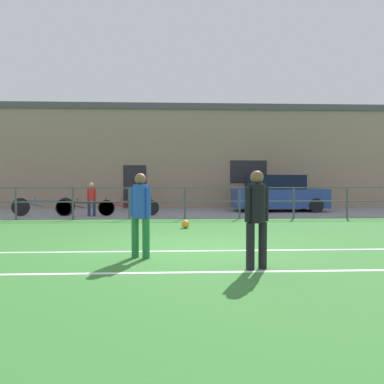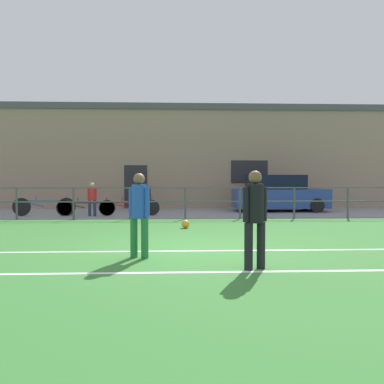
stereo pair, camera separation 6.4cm
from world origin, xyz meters
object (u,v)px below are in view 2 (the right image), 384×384
object	(u,v)px
spectator_child	(92,197)
parked_car_red	(279,194)
soccer_ball_match	(185,224)
player_striker	(139,210)
bicycle_parked_0	(44,206)
bicycle_parked_3	(85,208)
trash_bin_0	(143,199)
player_goalkeeper	(255,213)
bicycle_parked_1	(130,207)

from	to	relation	value
spectator_child	parked_car_red	bearing A→B (deg)	-172.46
soccer_ball_match	player_striker	bearing A→B (deg)	-102.58
bicycle_parked_0	bicycle_parked_3	distance (m)	1.58
player_striker	spectator_child	world-z (taller)	player_striker
spectator_child	bicycle_parked_3	xyz separation A→B (m)	(-0.31, 0.20, -0.42)
parked_car_red	trash_bin_0	distance (m)	6.01
soccer_ball_match	parked_car_red	distance (m)	7.17
bicycle_parked_0	parked_car_red	bearing A→B (deg)	10.86
spectator_child	trash_bin_0	bearing A→B (deg)	-132.92
bicycle_parked_0	trash_bin_0	bearing A→B (deg)	31.68
player_goalkeeper	parked_car_red	size ratio (longest dim) A/B	0.40
parked_car_red	bicycle_parked_0	distance (m)	9.83
bicycle_parked_0	bicycle_parked_3	size ratio (longest dim) A/B	1.08
player_striker	parked_car_red	bearing A→B (deg)	-90.88
parked_car_red	bicycle_parked_1	bearing A→B (deg)	-163.77
parked_car_red	trash_bin_0	bearing A→B (deg)	176.16
player_striker	trash_bin_0	bearing A→B (deg)	-59.34
spectator_child	bicycle_parked_1	world-z (taller)	spectator_child
soccer_ball_match	player_goalkeeper	bearing A→B (deg)	-79.71
player_striker	bicycle_parked_3	distance (m)	8.73
player_striker	trash_bin_0	xyz separation A→B (m)	(-0.74, 10.50, -0.33)
player_striker	parked_car_red	world-z (taller)	parked_car_red
parked_car_red	spectator_child	bearing A→B (deg)	-165.19
player_striker	bicycle_parked_0	distance (m)	9.35
bicycle_parked_1	player_goalkeeper	bearing A→B (deg)	-71.73
bicycle_parked_0	bicycle_parked_1	distance (m)	3.29
soccer_ball_match	parked_car_red	size ratio (longest dim) A/B	0.06
player_goalkeeper	parked_car_red	world-z (taller)	parked_car_red
bicycle_parked_0	trash_bin_0	size ratio (longest dim) A/B	2.24
soccer_ball_match	bicycle_parked_0	distance (m)	6.61
player_goalkeeper	soccer_ball_match	world-z (taller)	player_goalkeeper
bicycle_parked_3	bicycle_parked_1	bearing A→B (deg)	0.00
spectator_child	soccer_ball_match	bearing A→B (deg)	126.26
player_goalkeeper	soccer_ball_match	distance (m)	5.54
bicycle_parked_3	player_goalkeeper	bearing A→B (deg)	-62.76
parked_car_red	trash_bin_0	size ratio (longest dim) A/B	3.76
soccer_ball_match	trash_bin_0	bearing A→B (deg)	105.68
soccer_ball_match	bicycle_parked_3	size ratio (longest dim) A/B	0.11
spectator_child	bicycle_parked_0	bearing A→B (deg)	-13.33
bicycle_parked_3	trash_bin_0	world-z (taller)	trash_bin_0
spectator_child	bicycle_parked_1	bearing A→B (deg)	-179.11
soccer_ball_match	bicycle_parked_1	xyz separation A→B (m)	(-2.08, 3.86, 0.22)
player_goalkeeper	soccer_ball_match	size ratio (longest dim) A/B	6.76
player_striker	trash_bin_0	size ratio (longest dim) A/B	1.46
bicycle_parked_0	player_striker	bearing A→B (deg)	-61.98
player_goalkeeper	player_striker	xyz separation A→B (m)	(-1.96, 1.01, -0.02)
trash_bin_0	spectator_child	bearing A→B (deg)	-125.65
bicycle_parked_3	soccer_ball_match	bearing A→B (deg)	-45.56
soccer_ball_match	bicycle_parked_0	bearing A→B (deg)	144.27
soccer_ball_match	bicycle_parked_3	bearing A→B (deg)	134.44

